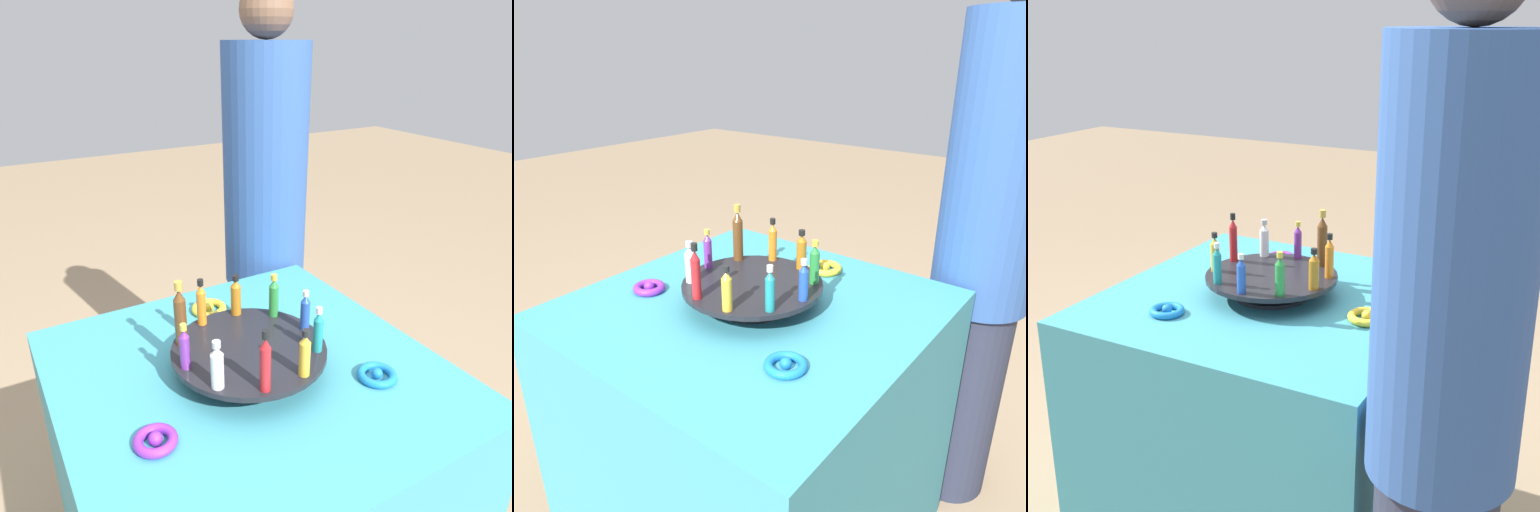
% 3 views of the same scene
% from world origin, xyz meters
% --- Properties ---
extents(party_table, '(0.82, 0.82, 0.77)m').
position_xyz_m(party_table, '(0.00, 0.00, 0.39)').
color(party_table, teal).
rests_on(party_table, ground_plane).
extents(display_stand, '(0.34, 0.34, 0.06)m').
position_xyz_m(display_stand, '(0.00, 0.00, 0.81)').
color(display_stand, black).
rests_on(display_stand, party_table).
extents(bottle_brown, '(0.03, 0.03, 0.15)m').
position_xyz_m(bottle_brown, '(0.09, 0.12, 0.90)').
color(bottle_brown, brown).
rests_on(bottle_brown, display_stand).
extents(bottle_purple, '(0.02, 0.02, 0.10)m').
position_xyz_m(bottle_purple, '(-0.00, 0.15, 0.88)').
color(bottle_purple, '#702D93').
rests_on(bottle_purple, display_stand).
extents(bottle_clear, '(0.03, 0.03, 0.10)m').
position_xyz_m(bottle_clear, '(-0.09, 0.12, 0.88)').
color(bottle_clear, silver).
rests_on(bottle_clear, display_stand).
extents(bottle_red, '(0.02, 0.02, 0.13)m').
position_xyz_m(bottle_red, '(-0.14, 0.04, 0.89)').
color(bottle_red, '#B21E23').
rests_on(bottle_red, display_stand).
extents(bottle_gold, '(0.02, 0.02, 0.10)m').
position_xyz_m(bottle_gold, '(-0.14, -0.05, 0.88)').
color(bottle_gold, gold).
rests_on(bottle_gold, display_stand).
extents(bottle_teal, '(0.02, 0.02, 0.11)m').
position_xyz_m(bottle_teal, '(-0.09, -0.12, 0.88)').
color(bottle_teal, teal).
rests_on(bottle_teal, display_stand).
extents(bottle_blue, '(0.02, 0.02, 0.10)m').
position_xyz_m(bottle_blue, '(0.00, -0.15, 0.87)').
color(bottle_blue, '#234CAD').
rests_on(bottle_blue, display_stand).
extents(bottle_green, '(0.02, 0.02, 0.11)m').
position_xyz_m(bottle_green, '(0.09, -0.12, 0.88)').
color(bottle_green, '#288438').
rests_on(bottle_green, display_stand).
extents(bottle_amber, '(0.03, 0.03, 0.10)m').
position_xyz_m(bottle_amber, '(0.14, -0.04, 0.88)').
color(bottle_amber, '#AD6B19').
rests_on(bottle_amber, display_stand).
extents(bottle_orange, '(0.02, 0.02, 0.12)m').
position_xyz_m(bottle_orange, '(0.14, 0.05, 0.88)').
color(bottle_orange, orange).
rests_on(bottle_orange, display_stand).
extents(ribbon_bow_blue, '(0.09, 0.09, 0.02)m').
position_xyz_m(ribbon_bow_blue, '(-0.17, -0.22, 0.78)').
color(ribbon_bow_blue, blue).
rests_on(ribbon_bow_blue, party_table).
extents(ribbon_bow_gold, '(0.09, 0.09, 0.03)m').
position_xyz_m(ribbon_bow_gold, '(0.28, -0.03, 0.78)').
color(ribbon_bow_gold, gold).
rests_on(ribbon_bow_gold, party_table).
extents(ribbon_bow_purple, '(0.08, 0.08, 0.03)m').
position_xyz_m(ribbon_bow_purple, '(-0.11, 0.26, 0.78)').
color(ribbon_bow_purple, purple).
rests_on(ribbon_bow_purple, party_table).
extents(person_figure, '(0.27, 0.27, 1.60)m').
position_xyz_m(person_figure, '(0.56, -0.38, 0.81)').
color(person_figure, '#282D42').
rests_on(person_figure, ground_plane).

